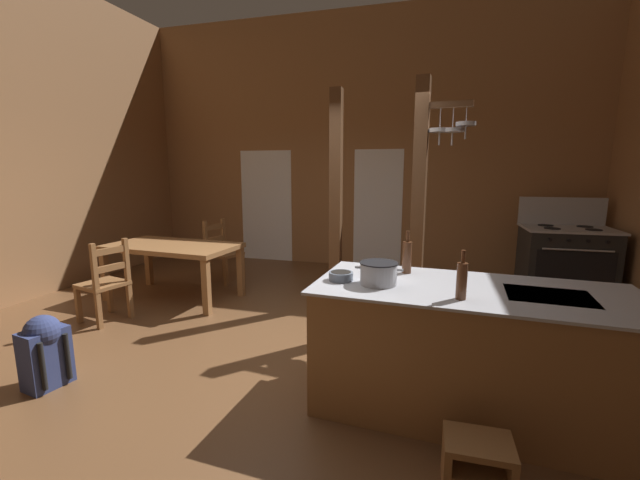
{
  "coord_description": "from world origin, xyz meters",
  "views": [
    {
      "loc": [
        1.33,
        -3.4,
        1.74
      ],
      "look_at": [
        0.2,
        0.55,
        1.0
      ],
      "focal_mm": 22.62,
      "sensor_mm": 36.0,
      "label": 1
    }
  ],
  "objects_px": {
    "ladderback_chair_near_window": "(105,283)",
    "mixing_bowl_on_counter": "(341,276)",
    "stove_range": "(565,260)",
    "step_stool": "(477,461)",
    "ladderback_chair_by_post": "(222,252)",
    "stockpot_on_counter": "(379,273)",
    "dining_table": "(173,251)",
    "bottle_tall_on_counter": "(407,256)",
    "bottle_short_on_counter": "(462,280)",
    "backpack": "(45,349)",
    "kitchen_island": "(468,351)"
  },
  "relations": [
    {
      "from": "kitchen_island",
      "to": "ladderback_chair_by_post",
      "type": "xyz_separation_m",
      "value": [
        -3.4,
        2.57,
        -0.01
      ]
    },
    {
      "from": "mixing_bowl_on_counter",
      "to": "bottle_tall_on_counter",
      "type": "distance_m",
      "value": 0.58
    },
    {
      "from": "kitchen_island",
      "to": "step_stool",
      "type": "bearing_deg",
      "value": -88.85
    },
    {
      "from": "stove_range",
      "to": "ladderback_chair_near_window",
      "type": "height_order",
      "value": "stove_range"
    },
    {
      "from": "ladderback_chair_near_window",
      "to": "mixing_bowl_on_counter",
      "type": "distance_m",
      "value": 3.05
    },
    {
      "from": "kitchen_island",
      "to": "dining_table",
      "type": "bearing_deg",
      "value": 155.55
    },
    {
      "from": "stove_range",
      "to": "bottle_tall_on_counter",
      "type": "distance_m",
      "value": 3.66
    },
    {
      "from": "dining_table",
      "to": "backpack",
      "type": "bearing_deg",
      "value": -80.22
    },
    {
      "from": "step_stool",
      "to": "ladderback_chair_by_post",
      "type": "xyz_separation_m",
      "value": [
        -3.42,
        3.33,
        0.27
      ]
    },
    {
      "from": "stove_range",
      "to": "ladderback_chair_near_window",
      "type": "distance_m",
      "value": 5.94
    },
    {
      "from": "stove_range",
      "to": "kitchen_island",
      "type": "bearing_deg",
      "value": -114.39
    },
    {
      "from": "bottle_short_on_counter",
      "to": "backpack",
      "type": "bearing_deg",
      "value": -174.38
    },
    {
      "from": "stockpot_on_counter",
      "to": "step_stool",
      "type": "bearing_deg",
      "value": -46.54
    },
    {
      "from": "backpack",
      "to": "mixing_bowl_on_counter",
      "type": "bearing_deg",
      "value": 12.68
    },
    {
      "from": "dining_table",
      "to": "stockpot_on_counter",
      "type": "distance_m",
      "value": 3.44
    },
    {
      "from": "stove_range",
      "to": "bottle_short_on_counter",
      "type": "height_order",
      "value": "stove_range"
    },
    {
      "from": "ladderback_chair_near_window",
      "to": "stockpot_on_counter",
      "type": "distance_m",
      "value": 3.33
    },
    {
      "from": "kitchen_island",
      "to": "ladderback_chair_by_post",
      "type": "bearing_deg",
      "value": 142.97
    },
    {
      "from": "ladderback_chair_by_post",
      "to": "mixing_bowl_on_counter",
      "type": "height_order",
      "value": "mixing_bowl_on_counter"
    },
    {
      "from": "dining_table",
      "to": "bottle_short_on_counter",
      "type": "distance_m",
      "value": 4.01
    },
    {
      "from": "ladderback_chair_by_post",
      "to": "ladderback_chair_near_window",
      "type": "bearing_deg",
      "value": -102.9
    },
    {
      "from": "backpack",
      "to": "step_stool",
      "type": "bearing_deg",
      "value": -3.39
    },
    {
      "from": "step_stool",
      "to": "stockpot_on_counter",
      "type": "relative_size",
      "value": 1.07
    },
    {
      "from": "step_stool",
      "to": "dining_table",
      "type": "height_order",
      "value": "dining_table"
    },
    {
      "from": "stockpot_on_counter",
      "to": "dining_table",
      "type": "bearing_deg",
      "value": 149.91
    },
    {
      "from": "stove_range",
      "to": "step_stool",
      "type": "relative_size",
      "value": 3.62
    },
    {
      "from": "stockpot_on_counter",
      "to": "mixing_bowl_on_counter",
      "type": "bearing_deg",
      "value": 175.26
    },
    {
      "from": "backpack",
      "to": "dining_table",
      "type": "bearing_deg",
      "value": 99.78
    },
    {
      "from": "mixing_bowl_on_counter",
      "to": "bottle_short_on_counter",
      "type": "relative_size",
      "value": 0.57
    },
    {
      "from": "step_stool",
      "to": "ladderback_chair_by_post",
      "type": "distance_m",
      "value": 4.78
    },
    {
      "from": "ladderback_chair_near_window",
      "to": "bottle_short_on_counter",
      "type": "bearing_deg",
      "value": -14.6
    },
    {
      "from": "step_stool",
      "to": "mixing_bowl_on_counter",
      "type": "bearing_deg",
      "value": 142.68
    },
    {
      "from": "mixing_bowl_on_counter",
      "to": "stove_range",
      "type": "bearing_deg",
      "value": 54.37
    },
    {
      "from": "dining_table",
      "to": "bottle_short_on_counter",
      "type": "relative_size",
      "value": 5.56
    },
    {
      "from": "backpack",
      "to": "mixing_bowl_on_counter",
      "type": "relative_size",
      "value": 3.31
    },
    {
      "from": "bottle_short_on_counter",
      "to": "ladderback_chair_by_post",
      "type": "bearing_deg",
      "value": 139.46
    },
    {
      "from": "kitchen_island",
      "to": "stockpot_on_counter",
      "type": "distance_m",
      "value": 0.84
    },
    {
      "from": "bottle_tall_on_counter",
      "to": "stockpot_on_counter",
      "type": "bearing_deg",
      "value": -114.44
    },
    {
      "from": "stove_range",
      "to": "dining_table",
      "type": "height_order",
      "value": "stove_range"
    },
    {
      "from": "kitchen_island",
      "to": "backpack",
      "type": "height_order",
      "value": "kitchen_island"
    },
    {
      "from": "bottle_short_on_counter",
      "to": "mixing_bowl_on_counter",
      "type": "bearing_deg",
      "value": 165.73
    },
    {
      "from": "ladderback_chair_by_post",
      "to": "backpack",
      "type": "bearing_deg",
      "value": -86.62
    },
    {
      "from": "step_stool",
      "to": "stockpot_on_counter",
      "type": "height_order",
      "value": "stockpot_on_counter"
    },
    {
      "from": "step_stool",
      "to": "ladderback_chair_by_post",
      "type": "bearing_deg",
      "value": 135.72
    },
    {
      "from": "step_stool",
      "to": "stockpot_on_counter",
      "type": "bearing_deg",
      "value": 133.46
    },
    {
      "from": "ladderback_chair_by_post",
      "to": "bottle_short_on_counter",
      "type": "distance_m",
      "value": 4.4
    },
    {
      "from": "dining_table",
      "to": "ladderback_chair_near_window",
      "type": "distance_m",
      "value": 0.98
    },
    {
      "from": "dining_table",
      "to": "mixing_bowl_on_counter",
      "type": "relative_size",
      "value": 9.77
    },
    {
      "from": "ladderback_chair_near_window",
      "to": "stockpot_on_counter",
      "type": "xyz_separation_m",
      "value": [
        3.19,
        -0.79,
        0.55
      ]
    },
    {
      "from": "bottle_tall_on_counter",
      "to": "bottle_short_on_counter",
      "type": "distance_m",
      "value": 0.68
    }
  ]
}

